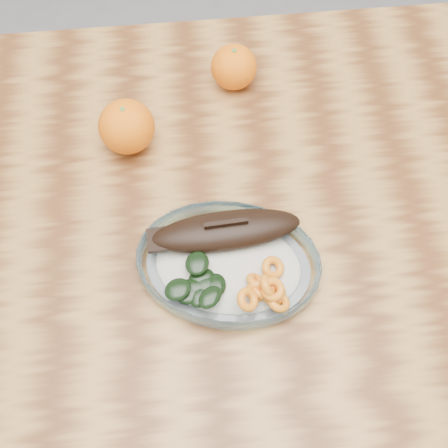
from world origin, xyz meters
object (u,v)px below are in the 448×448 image
(orange_left, at_px, (127,127))
(plated_meal, at_px, (228,262))
(orange_right, at_px, (234,67))
(dining_table, at_px, (203,243))

(orange_left, bearing_deg, plated_meal, -59.86)
(plated_meal, relative_size, orange_left, 6.44)
(orange_left, distance_m, orange_right, 0.21)
(dining_table, relative_size, orange_right, 15.91)
(dining_table, distance_m, plated_meal, 0.15)
(plated_meal, distance_m, orange_left, 0.26)
(dining_table, height_order, orange_left, orange_left)
(plated_meal, bearing_deg, dining_table, 122.61)
(plated_meal, bearing_deg, orange_left, 133.19)
(dining_table, xyz_separation_m, plated_meal, (0.03, -0.09, 0.12))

